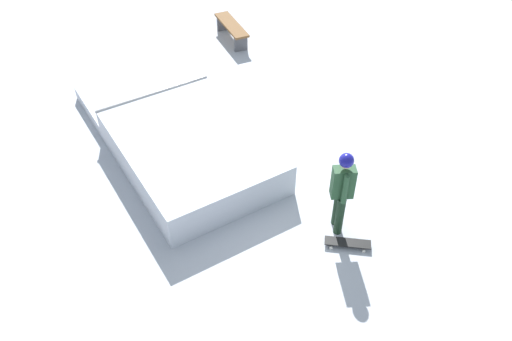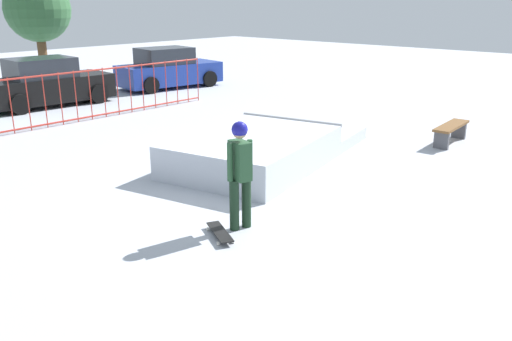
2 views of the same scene
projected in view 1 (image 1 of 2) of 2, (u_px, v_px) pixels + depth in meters
The scene contains 5 objects.
ground_plane at pixel (231, 170), 10.44m from camera, with size 60.00×60.00×0.00m, color #B2B7C1.
skate_ramp at pixel (181, 140), 10.65m from camera, with size 5.83×3.68×0.74m.
skater at pixel (342, 187), 8.63m from camera, with size 0.43×0.43×1.73m.
skateboard at pixel (348, 243), 8.94m from camera, with size 0.54×0.80×0.09m.
park_bench at pixel (232, 28), 14.21m from camera, with size 1.63×0.53×0.48m.
Camera 1 is at (-7.45, 2.10, 7.03)m, focal length 36.14 mm.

